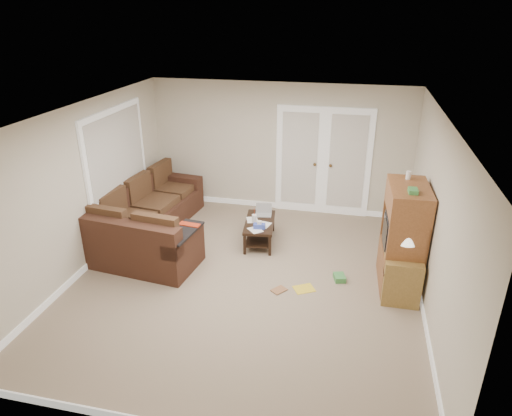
% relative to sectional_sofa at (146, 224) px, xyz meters
% --- Properties ---
extents(floor, '(5.50, 5.50, 0.00)m').
position_rel_sectional_sofa_xyz_m(floor, '(1.96, -0.81, -0.34)').
color(floor, gray).
rests_on(floor, ground).
extents(ceiling, '(5.00, 5.50, 0.02)m').
position_rel_sectional_sofa_xyz_m(ceiling, '(1.96, -0.81, 2.16)').
color(ceiling, white).
rests_on(ceiling, wall_back).
extents(wall_left, '(0.02, 5.50, 2.50)m').
position_rel_sectional_sofa_xyz_m(wall_left, '(-0.54, -0.81, 0.91)').
color(wall_left, beige).
rests_on(wall_left, floor).
extents(wall_right, '(0.02, 5.50, 2.50)m').
position_rel_sectional_sofa_xyz_m(wall_right, '(4.46, -0.81, 0.91)').
color(wall_right, beige).
rests_on(wall_right, floor).
extents(wall_back, '(5.00, 0.02, 2.50)m').
position_rel_sectional_sofa_xyz_m(wall_back, '(1.96, 1.94, 0.91)').
color(wall_back, beige).
rests_on(wall_back, floor).
extents(wall_front, '(5.00, 0.02, 2.50)m').
position_rel_sectional_sofa_xyz_m(wall_front, '(1.96, -3.56, 0.91)').
color(wall_front, beige).
rests_on(wall_front, floor).
extents(baseboards, '(5.00, 5.50, 0.10)m').
position_rel_sectional_sofa_xyz_m(baseboards, '(1.96, -0.81, -0.29)').
color(baseboards, white).
rests_on(baseboards, floor).
extents(french_doors, '(1.80, 0.05, 2.13)m').
position_rel_sectional_sofa_xyz_m(french_doors, '(2.81, 1.90, 0.69)').
color(french_doors, white).
rests_on(french_doors, floor).
extents(window_left, '(0.05, 1.92, 1.42)m').
position_rel_sectional_sofa_xyz_m(window_left, '(-0.50, 0.19, 1.21)').
color(window_left, white).
rests_on(window_left, wall_left).
extents(sectional_sofa, '(1.98, 3.03, 0.87)m').
position_rel_sectional_sofa_xyz_m(sectional_sofa, '(0.00, 0.00, 0.00)').
color(sectional_sofa, '#422519').
rests_on(sectional_sofa, floor).
extents(coffee_table, '(0.60, 1.02, 0.66)m').
position_rel_sectional_sofa_xyz_m(coffee_table, '(1.91, 0.42, -0.13)').
color(coffee_table, black).
rests_on(coffee_table, floor).
extents(tv_armoire, '(0.57, 0.98, 1.66)m').
position_rel_sectional_sofa_xyz_m(tv_armoire, '(4.15, -0.43, 0.44)').
color(tv_armoire, brown).
rests_on(tv_armoire, floor).
extents(side_cabinet, '(0.50, 0.50, 1.06)m').
position_rel_sectional_sofa_xyz_m(side_cabinet, '(4.16, -0.80, 0.04)').
color(side_cabinet, olive).
rests_on(side_cabinet, floor).
extents(space_heater, '(0.13, 0.11, 0.30)m').
position_rel_sectional_sofa_xyz_m(space_heater, '(4.09, 1.64, -0.19)').
color(space_heater, white).
rests_on(space_heater, floor).
extents(floor_magazine, '(0.36, 0.34, 0.01)m').
position_rel_sectional_sofa_xyz_m(floor_magazine, '(2.84, -0.87, -0.34)').
color(floor_magazine, yellow).
rests_on(floor_magazine, floor).
extents(floor_greenbox, '(0.21, 0.24, 0.08)m').
position_rel_sectional_sofa_xyz_m(floor_greenbox, '(3.33, -0.52, -0.30)').
color(floor_greenbox, '#408E44').
rests_on(floor_greenbox, floor).
extents(floor_book, '(0.25, 0.26, 0.02)m').
position_rel_sectional_sofa_xyz_m(floor_book, '(2.43, -0.94, -0.33)').
color(floor_book, brown).
rests_on(floor_book, floor).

